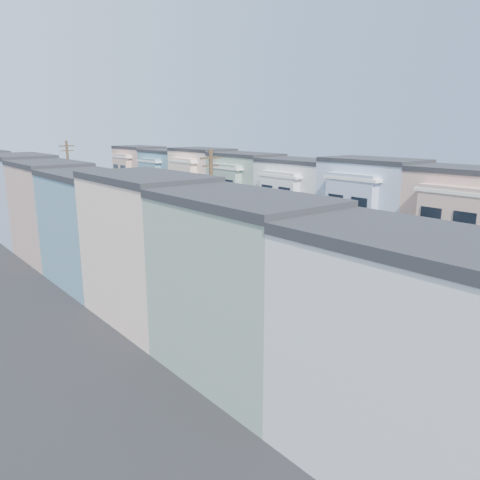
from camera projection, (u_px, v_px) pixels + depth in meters
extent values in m
plane|color=black|center=(298.00, 287.00, 34.55)|extent=(160.00, 160.00, 0.00)
cube|color=black|center=(186.00, 248.00, 45.82)|extent=(12.00, 70.00, 0.02)
cube|color=gray|center=(130.00, 258.00, 42.07)|extent=(0.30, 70.00, 0.15)
cube|color=gray|center=(235.00, 238.00, 49.54)|extent=(0.30, 70.00, 0.15)
cube|color=gray|center=(116.00, 260.00, 41.27)|extent=(2.60, 70.00, 0.15)
cube|color=gray|center=(244.00, 236.00, 50.34)|extent=(2.60, 70.00, 0.15)
cube|color=gold|center=(186.00, 248.00, 45.82)|extent=(0.12, 70.00, 0.01)
cube|color=silver|center=(74.00, 269.00, 38.94)|extent=(5.00, 70.00, 8.50)
cube|color=silver|center=(270.00, 232.00, 52.70)|extent=(5.00, 70.00, 8.50)
cylinder|color=black|center=(417.00, 365.00, 20.11)|extent=(0.44, 0.44, 3.07)
sphere|color=#2B5B1F|center=(427.00, 298.00, 19.59)|extent=(4.22, 4.22, 4.22)
cylinder|color=black|center=(261.00, 298.00, 27.62)|extent=(0.44, 0.44, 3.35)
sphere|color=#2B5B1F|center=(266.00, 243.00, 27.03)|extent=(4.70, 4.70, 4.70)
cylinder|color=black|center=(184.00, 268.00, 33.97)|extent=(0.44, 0.44, 3.16)
sphere|color=#2B5B1F|center=(186.00, 224.00, 33.40)|extent=(4.60, 4.60, 4.60)
cylinder|color=black|center=(113.00, 234.00, 42.77)|extent=(0.44, 0.44, 3.98)
sphere|color=#2B5B1F|center=(114.00, 194.00, 42.11)|extent=(4.70, 4.70, 4.70)
cylinder|color=black|center=(59.00, 216.00, 53.97)|extent=(0.44, 0.44, 3.08)
sphere|color=#2B5B1F|center=(59.00, 190.00, 53.44)|extent=(4.26, 4.26, 4.26)
cylinder|color=black|center=(163.00, 206.00, 61.33)|extent=(0.44, 0.44, 2.84)
sphere|color=#2B5B1F|center=(164.00, 187.00, 60.93)|extent=(3.10, 3.10, 3.10)
cylinder|color=#42301E|center=(212.00, 228.00, 31.00)|extent=(0.26, 0.26, 10.00)
cube|color=#42301E|center=(211.00, 158.00, 29.92)|extent=(1.60, 0.12, 0.12)
cylinder|color=#42301E|center=(70.00, 189.00, 50.53)|extent=(0.26, 0.26, 10.00)
cube|color=#42301E|center=(67.00, 146.00, 49.45)|extent=(1.60, 0.12, 0.12)
cube|color=white|center=(221.00, 232.00, 43.48)|extent=(2.65, 4.74, 2.59)
cube|color=white|center=(200.00, 227.00, 46.11)|extent=(2.65, 2.20, 2.38)
cube|color=black|center=(215.00, 245.00, 44.56)|extent=(2.43, 6.81, 0.26)
cube|color=#2D0A51|center=(234.00, 233.00, 41.39)|extent=(0.99, 0.04, 0.48)
cube|color=#198C1E|center=(241.00, 232.00, 41.93)|extent=(0.77, 0.04, 0.48)
cylinder|color=black|center=(219.00, 253.00, 42.13)|extent=(0.31, 0.99, 0.99)
cylinder|color=black|center=(240.00, 249.00, 43.60)|extent=(0.31, 0.99, 0.99)
cylinder|color=black|center=(192.00, 244.00, 45.47)|extent=(0.31, 0.99, 0.99)
cylinder|color=black|center=(212.00, 240.00, 46.94)|extent=(0.31, 0.99, 0.99)
imported|color=black|center=(159.00, 225.00, 53.49)|extent=(2.54, 4.83, 1.29)
imported|color=black|center=(363.00, 341.00, 24.36)|extent=(2.25, 4.76, 1.31)
imported|color=#B5B5B5|center=(258.00, 298.00, 30.51)|extent=(1.57, 4.09, 1.35)
imported|color=#5F190B|center=(149.00, 253.00, 41.51)|extent=(1.68, 3.87, 1.25)
imported|color=#464E53|center=(426.00, 290.00, 31.87)|extent=(1.81, 4.25, 1.38)
imported|color=#BEBEBE|center=(343.00, 267.00, 37.25)|extent=(1.54, 4.20, 1.39)
imported|color=black|center=(216.00, 232.00, 50.03)|extent=(1.32, 3.67, 1.22)
imported|color=black|center=(163.00, 216.00, 58.33)|extent=(1.76, 4.65, 1.53)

